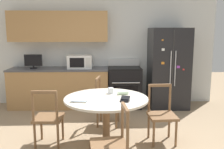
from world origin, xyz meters
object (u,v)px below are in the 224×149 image
object	(u,v)px
oven_range	(124,87)
dining_chair_left	(48,118)
refrigerator	(168,68)
dining_chair_right	(162,115)
dining_chair_far	(107,102)
candle_glass	(111,91)
countertop_tv	(33,61)
wallet	(125,99)
dining_chair_near	(111,145)
microwave	(80,62)

from	to	relation	value
oven_range	dining_chair_left	xyz separation A→B (m)	(-1.33, -1.99, -0.03)
refrigerator	oven_range	world-z (taller)	refrigerator
dining_chair_right	dining_chair_far	size ratio (longest dim) A/B	1.00
dining_chair_right	candle_glass	size ratio (longest dim) A/B	9.81
countertop_tv	wallet	xyz separation A→B (m)	(1.89, -2.27, -0.28)
dining_chair_left	wallet	bearing A→B (deg)	-10.51
countertop_tv	candle_glass	world-z (taller)	countertop_tv
refrigerator	dining_chair_near	distance (m)	3.24
dining_chair_left	dining_chair_far	size ratio (longest dim) A/B	1.00
microwave	dining_chair_right	xyz separation A→B (m)	(1.45, -1.94, -0.62)
oven_range	dining_chair_right	distance (m)	1.96
refrigerator	countertop_tv	distance (m)	3.08
dining_chair_left	dining_chair_right	xyz separation A→B (m)	(1.76, 0.08, 0.00)
dining_chair_left	candle_glass	xyz separation A→B (m)	(0.96, 0.20, 0.37)
countertop_tv	candle_glass	bearing A→B (deg)	-46.80
candle_glass	countertop_tv	bearing A→B (deg)	133.20
refrigerator	microwave	bearing A→B (deg)	177.77
countertop_tv	oven_range	bearing A→B (deg)	-0.71
countertop_tv	dining_chair_near	size ratio (longest dim) A/B	0.43
dining_chair_left	dining_chair_near	distance (m)	1.32
microwave	countertop_tv	world-z (taller)	countertop_tv
microwave	wallet	xyz separation A→B (m)	(0.84, -2.28, -0.26)
oven_range	countertop_tv	world-z (taller)	countertop_tv
dining_chair_left	candle_glass	distance (m)	1.05
candle_glass	oven_range	bearing A→B (deg)	78.29
oven_range	countertop_tv	xyz separation A→B (m)	(-2.07, 0.03, 0.60)
dining_chair_far	candle_glass	size ratio (longest dim) A/B	9.81
dining_chair_right	wallet	xyz separation A→B (m)	(-0.61, -0.34, 0.36)
wallet	dining_chair_far	bearing A→B (deg)	102.87
microwave	wallet	bearing A→B (deg)	-69.76
oven_range	dining_chair_far	world-z (taller)	oven_range
dining_chair_left	microwave	bearing A→B (deg)	83.61
oven_range	dining_chair_far	distance (m)	1.24
refrigerator	dining_chair_far	xyz separation A→B (m)	(-1.43, -1.11, -0.47)
dining_chair_left	refrigerator	bearing A→B (deg)	42.12
dining_chair_near	countertop_tv	bearing A→B (deg)	24.22
microwave	wallet	distance (m)	2.44
wallet	refrigerator	bearing A→B (deg)	61.87
refrigerator	oven_range	xyz separation A→B (m)	(-1.00, 0.05, -0.44)
countertop_tv	dining_chair_near	world-z (taller)	countertop_tv
microwave	dining_chair_near	bearing A→B (deg)	-78.09
refrigerator	dining_chair_far	size ratio (longest dim) A/B	2.01
oven_range	dining_chair_near	bearing A→B (deg)	-97.71
refrigerator	wallet	distance (m)	2.50
dining_chair_near	candle_glass	size ratio (longest dim) A/B	9.81
microwave	countertop_tv	size ratio (longest dim) A/B	1.40
refrigerator	dining_chair_left	xyz separation A→B (m)	(-2.32, -1.94, -0.47)
dining_chair_near	wallet	bearing A→B (deg)	-22.94
dining_chair_near	candle_glass	distance (m)	1.20
dining_chair_near	microwave	bearing A→B (deg)	6.56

